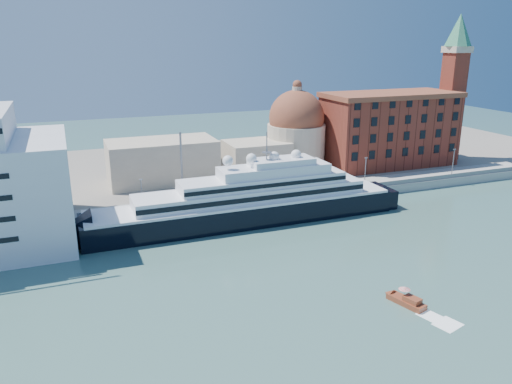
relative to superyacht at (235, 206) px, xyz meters
name	(u,v)px	position (x,y,z in m)	size (l,w,h in m)	color
ground	(321,255)	(10.19, -23.00, -4.25)	(400.00, 400.00, 0.00)	#39625D
quay	(258,200)	(10.19, 11.00, -3.00)	(180.00, 10.00, 2.50)	gray
land	(213,165)	(10.19, 52.00, -3.25)	(260.00, 72.00, 2.00)	slate
quay_fence	(265,198)	(10.19, 6.50, -1.15)	(180.00, 0.10, 1.20)	slate
superyacht	(235,206)	(0.00, 0.00, 0.00)	(82.47, 11.43, 24.65)	black
service_barge	(94,240)	(-31.54, -0.57, -3.38)	(14.16, 7.09, 3.05)	white
water_taxi	(407,301)	(13.91, -45.24, -3.52)	(3.88, 6.81, 3.07)	brown
warehouse	(389,129)	(62.19, 29.00, 9.54)	(43.00, 19.00, 23.25)	maroon
campanile	(454,79)	(86.19, 29.00, 24.50)	(8.40, 8.40, 47.00)	maroon
church	(249,144)	(16.58, 34.72, 6.65)	(66.00, 18.00, 25.50)	beige
lamp_posts	(213,174)	(-2.48, 9.27, 5.59)	(120.80, 2.40, 18.00)	slate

